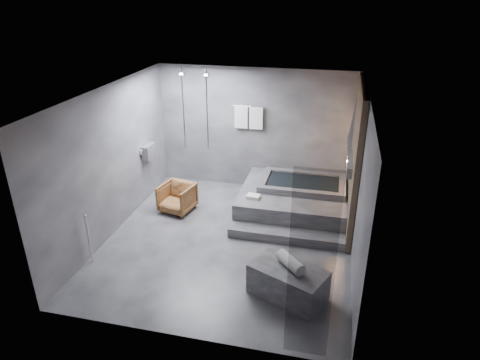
# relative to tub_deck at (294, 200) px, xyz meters

# --- Properties ---
(room) EXTENTS (5.00, 5.04, 2.82)m
(room) POSITION_rel_tub_deck_xyz_m (-0.65, -1.21, 1.48)
(room) COLOR #313134
(room) RESTS_ON ground
(tub_deck) EXTENTS (2.20, 2.00, 0.50)m
(tub_deck) POSITION_rel_tub_deck_xyz_m (0.00, 0.00, 0.00)
(tub_deck) COLOR #363739
(tub_deck) RESTS_ON ground
(tub_step) EXTENTS (2.20, 0.36, 0.18)m
(tub_step) POSITION_rel_tub_deck_xyz_m (0.00, -1.18, -0.16)
(tub_step) COLOR #363739
(tub_step) RESTS_ON ground
(concrete_bench) EXTENTS (1.29, 1.03, 0.51)m
(concrete_bench) POSITION_rel_tub_deck_xyz_m (0.23, -2.78, 0.00)
(concrete_bench) COLOR #373739
(concrete_bench) RESTS_ON ground
(driftwood_chair) EXTENTS (0.77, 0.79, 0.61)m
(driftwood_chair) POSITION_rel_tub_deck_xyz_m (-2.41, -0.55, 0.05)
(driftwood_chair) COLOR #4A2912
(driftwood_chair) RESTS_ON ground
(rolled_towel) EXTENTS (0.49, 0.50, 0.18)m
(rolled_towel) POSITION_rel_tub_deck_xyz_m (0.25, -2.74, 0.35)
(rolled_towel) COLOR silver
(rolled_towel) RESTS_ON concrete_bench
(deck_towel) EXTENTS (0.27, 0.21, 0.07)m
(deck_towel) POSITION_rel_tub_deck_xyz_m (-0.76, -0.58, 0.28)
(deck_towel) COLOR white
(deck_towel) RESTS_ON tub_deck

